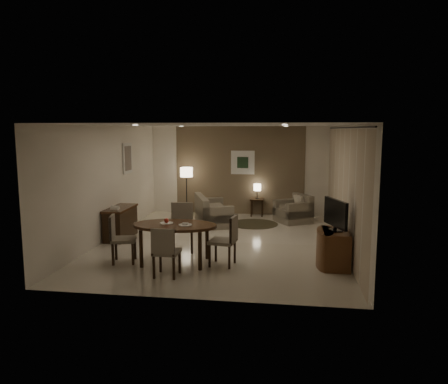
% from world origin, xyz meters
% --- Properties ---
extents(room_shell, '(5.50, 7.00, 2.70)m').
position_xyz_m(room_shell, '(0.00, 0.40, 1.35)').
color(room_shell, beige).
rests_on(room_shell, ground).
extents(taupe_accent, '(3.96, 0.03, 2.70)m').
position_xyz_m(taupe_accent, '(0.00, 3.48, 1.35)').
color(taupe_accent, brown).
rests_on(taupe_accent, wall_back).
extents(curtain_wall, '(0.08, 6.70, 2.58)m').
position_xyz_m(curtain_wall, '(2.68, 0.00, 1.32)').
color(curtain_wall, beige).
rests_on(curtain_wall, wall_right).
extents(curtain_rod, '(0.03, 6.80, 0.03)m').
position_xyz_m(curtain_rod, '(2.68, 0.00, 2.64)').
color(curtain_rod, black).
rests_on(curtain_rod, wall_right).
extents(art_back_frame, '(0.72, 0.03, 0.72)m').
position_xyz_m(art_back_frame, '(0.10, 3.46, 1.60)').
color(art_back_frame, silver).
rests_on(art_back_frame, wall_back).
extents(art_back_canvas, '(0.34, 0.01, 0.34)m').
position_xyz_m(art_back_canvas, '(0.10, 3.44, 1.60)').
color(art_back_canvas, '#1D341D').
rests_on(art_back_canvas, wall_back).
extents(art_left_frame, '(0.03, 0.60, 0.80)m').
position_xyz_m(art_left_frame, '(-2.72, 1.20, 1.85)').
color(art_left_frame, silver).
rests_on(art_left_frame, wall_left).
extents(art_left_canvas, '(0.01, 0.46, 0.64)m').
position_xyz_m(art_left_canvas, '(-2.71, 1.20, 1.85)').
color(art_left_canvas, gray).
rests_on(art_left_canvas, wall_left).
extents(downlight_nl, '(0.10, 0.10, 0.01)m').
position_xyz_m(downlight_nl, '(-1.40, -1.80, 2.69)').
color(downlight_nl, white).
rests_on(downlight_nl, ceiling).
extents(downlight_nr, '(0.10, 0.10, 0.01)m').
position_xyz_m(downlight_nr, '(1.40, -1.80, 2.69)').
color(downlight_nr, white).
rests_on(downlight_nr, ceiling).
extents(downlight_fl, '(0.10, 0.10, 0.01)m').
position_xyz_m(downlight_fl, '(-1.40, 1.80, 2.69)').
color(downlight_fl, white).
rests_on(downlight_fl, ceiling).
extents(downlight_fr, '(0.10, 0.10, 0.01)m').
position_xyz_m(downlight_fr, '(1.40, 1.80, 2.69)').
color(downlight_fr, white).
rests_on(downlight_fr, ceiling).
extents(console_desk, '(0.48, 1.20, 0.75)m').
position_xyz_m(console_desk, '(-2.49, 0.00, 0.38)').
color(console_desk, '#462A16').
rests_on(console_desk, floor).
extents(telephone, '(0.20, 0.14, 0.09)m').
position_xyz_m(telephone, '(-2.49, -0.30, 0.80)').
color(telephone, white).
rests_on(telephone, console_desk).
extents(tv_cabinet, '(0.48, 0.90, 0.70)m').
position_xyz_m(tv_cabinet, '(2.40, -1.50, 0.35)').
color(tv_cabinet, brown).
rests_on(tv_cabinet, floor).
extents(flat_tv, '(0.36, 0.85, 0.60)m').
position_xyz_m(flat_tv, '(2.38, -1.50, 1.02)').
color(flat_tv, black).
rests_on(flat_tv, tv_cabinet).
extents(dining_table, '(1.65, 1.03, 0.77)m').
position_xyz_m(dining_table, '(-0.68, -1.73, 0.39)').
color(dining_table, '#462A16').
rests_on(dining_table, floor).
extents(chair_near, '(0.45, 0.45, 0.91)m').
position_xyz_m(chair_near, '(-0.63, -2.50, 0.45)').
color(chair_near, gray).
rests_on(chair_near, floor).
extents(chair_far, '(0.60, 0.60, 1.03)m').
position_xyz_m(chair_far, '(-0.75, -0.90, 0.51)').
color(chair_far, gray).
rests_on(chair_far, floor).
extents(chair_left, '(0.55, 0.55, 0.95)m').
position_xyz_m(chair_left, '(-1.69, -1.83, 0.47)').
color(chair_left, gray).
rests_on(chair_left, floor).
extents(chair_right, '(0.53, 0.53, 0.97)m').
position_xyz_m(chair_right, '(0.25, -1.74, 0.49)').
color(chair_right, gray).
rests_on(chair_right, floor).
extents(plate_a, '(0.26, 0.26, 0.02)m').
position_xyz_m(plate_a, '(-0.86, -1.68, 0.78)').
color(plate_a, white).
rests_on(plate_a, dining_table).
extents(plate_b, '(0.26, 0.26, 0.02)m').
position_xyz_m(plate_b, '(-0.46, -1.78, 0.78)').
color(plate_b, white).
rests_on(plate_b, dining_table).
extents(fruit_apple, '(0.09, 0.09, 0.09)m').
position_xyz_m(fruit_apple, '(-0.86, -1.68, 0.84)').
color(fruit_apple, '#B22314').
rests_on(fruit_apple, plate_a).
extents(napkin, '(0.12, 0.08, 0.03)m').
position_xyz_m(napkin, '(-0.46, -1.78, 0.81)').
color(napkin, white).
rests_on(napkin, plate_b).
extents(round_rug, '(1.33, 1.33, 0.01)m').
position_xyz_m(round_rug, '(0.57, 2.04, 0.01)').
color(round_rug, '#433A26').
rests_on(round_rug, floor).
extents(sofa, '(1.84, 1.34, 0.78)m').
position_xyz_m(sofa, '(-0.56, 1.94, 0.39)').
color(sofa, gray).
rests_on(sofa, floor).
extents(armchair, '(1.16, 1.17, 0.77)m').
position_xyz_m(armchair, '(1.64, 2.46, 0.39)').
color(armchair, gray).
rests_on(armchair, floor).
extents(side_table, '(0.41, 0.41, 0.52)m').
position_xyz_m(side_table, '(0.57, 3.25, 0.26)').
color(side_table, black).
rests_on(side_table, floor).
extents(table_lamp, '(0.22, 0.22, 0.50)m').
position_xyz_m(table_lamp, '(0.57, 3.25, 0.77)').
color(table_lamp, '#FFEAC1').
rests_on(table_lamp, side_table).
extents(floor_lamp, '(0.37, 0.37, 1.47)m').
position_xyz_m(floor_lamp, '(-1.55, 2.96, 0.74)').
color(floor_lamp, '#FFE5B7').
rests_on(floor_lamp, floor).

